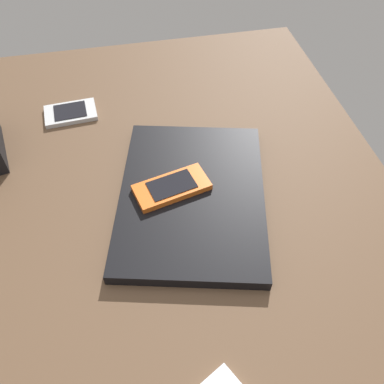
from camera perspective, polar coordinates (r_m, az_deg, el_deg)
name	(u,v)px	position (r cm, az deg, el deg)	size (l,w,h in cm)	color
desk_surface	(171,259)	(63.39, -2.92, -9.22)	(120.00, 80.00, 3.00)	brown
laptop_closed	(192,196)	(67.28, 0.00, -0.55)	(31.76, 23.15, 1.99)	black
cell_phone_on_laptop	(172,187)	(66.54, -2.80, 0.67)	(8.20, 12.92, 1.19)	orange
cell_phone_on_desk	(71,113)	(86.68, -16.39, 10.44)	(7.07, 10.40, 1.04)	silver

